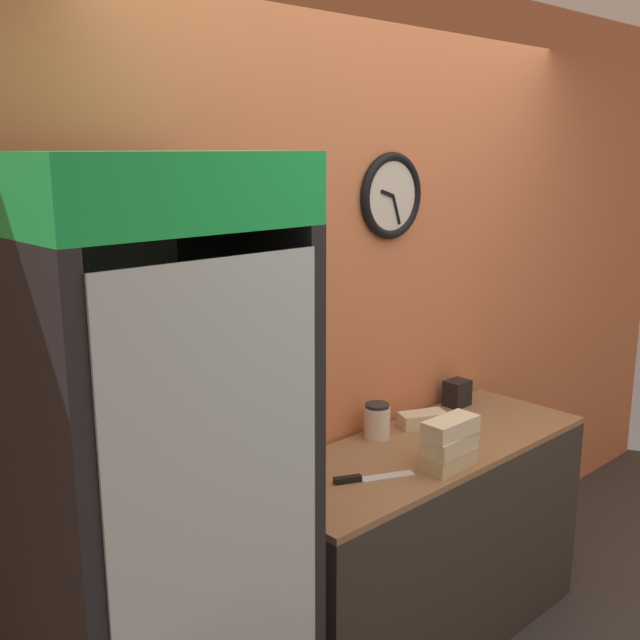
# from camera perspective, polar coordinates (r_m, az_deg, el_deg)

# --- Properties ---
(wall_back) EXTENTS (5.20, 0.09, 2.70)m
(wall_back) POSITION_cam_1_polar(r_m,az_deg,el_deg) (3.11, 3.60, 0.46)
(wall_back) COLOR #D17547
(wall_back) RESTS_ON ground_plane
(prep_counter) EXTENTS (1.54, 0.55, 0.87)m
(prep_counter) POSITION_cam_1_polar(r_m,az_deg,el_deg) (3.24, 7.76, -16.59)
(prep_counter) COLOR #332D28
(prep_counter) RESTS_ON ground_plane
(beverage_cooler) EXTENTS (0.70, 0.68, 2.02)m
(beverage_cooler) POSITION_cam_1_polar(r_m,az_deg,el_deg) (2.18, -13.54, -12.63)
(beverage_cooler) COLOR black
(beverage_cooler) RESTS_ON ground_plane
(sandwich_stack_bottom) EXTENTS (0.23, 0.11, 0.06)m
(sandwich_stack_bottom) POSITION_cam_1_polar(r_m,az_deg,el_deg) (2.86, 9.83, -10.44)
(sandwich_stack_bottom) COLOR tan
(sandwich_stack_bottom) RESTS_ON prep_counter
(sandwich_stack_middle) EXTENTS (0.23, 0.12, 0.06)m
(sandwich_stack_middle) POSITION_cam_1_polar(r_m,az_deg,el_deg) (2.84, 9.88, -9.24)
(sandwich_stack_middle) COLOR beige
(sandwich_stack_middle) RESTS_ON sandwich_stack_bottom
(sandwich_stack_top) EXTENTS (0.23, 0.11, 0.06)m
(sandwich_stack_top) POSITION_cam_1_polar(r_m,az_deg,el_deg) (2.81, 9.93, -8.03)
(sandwich_stack_top) COLOR beige
(sandwich_stack_top) RESTS_ON sandwich_stack_middle
(sandwich_flat_left) EXTENTS (0.22, 0.17, 0.06)m
(sandwich_flat_left) POSITION_cam_1_polar(r_m,az_deg,el_deg) (3.25, 7.82, -7.50)
(sandwich_flat_left) COLOR beige
(sandwich_flat_left) RESTS_ON prep_counter
(chefs_knife) EXTENTS (0.29, 0.16, 0.02)m
(chefs_knife) POSITION_cam_1_polar(r_m,az_deg,el_deg) (2.74, 3.28, -11.95)
(chefs_knife) COLOR silver
(chefs_knife) RESTS_ON prep_counter
(condiment_jar) EXTENTS (0.11, 0.11, 0.14)m
(condiment_jar) POSITION_cam_1_polar(r_m,az_deg,el_deg) (3.10, 4.36, -7.66)
(condiment_jar) COLOR silver
(condiment_jar) RESTS_ON prep_counter
(napkin_dispenser) EXTENTS (0.11, 0.09, 0.12)m
(napkin_dispenser) POSITION_cam_1_polar(r_m,az_deg,el_deg) (3.51, 10.40, -5.50)
(napkin_dispenser) COLOR black
(napkin_dispenser) RESTS_ON prep_counter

